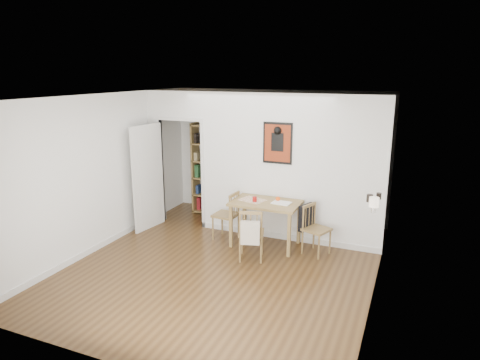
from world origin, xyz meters
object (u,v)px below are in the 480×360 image
at_px(chair_left, 226,215).
at_px(ceramic_jar_a, 370,198).
at_px(chair_right, 316,229).
at_px(notebook, 281,203).
at_px(mantel_lamp, 374,203).
at_px(dining_table, 266,207).
at_px(red_glass, 255,199).
at_px(bookshelf, 212,170).
at_px(ceramic_jar_b, 379,196).
at_px(orange_fruit, 278,199).
at_px(fireplace, 372,243).
at_px(chair_front, 251,233).

height_order(chair_left, ceramic_jar_a, ceramic_jar_a).
xyz_separation_m(chair_right, ceramic_jar_a, (0.86, -0.54, 0.78)).
bearing_deg(chair_left, notebook, 1.21).
height_order(notebook, mantel_lamp, mantel_lamp).
bearing_deg(dining_table, red_glass, -157.87).
height_order(bookshelf, ceramic_jar_b, bookshelf).
xyz_separation_m(ceramic_jar_a, ceramic_jar_b, (0.11, 0.19, -0.01)).
height_order(red_glass, ceramic_jar_b, ceramic_jar_b).
relative_size(chair_right, red_glass, 8.91).
distance_m(chair_right, ceramic_jar_a, 1.28).
bearing_deg(dining_table, orange_fruit, 35.40).
bearing_deg(fireplace, chair_left, 164.37).
distance_m(bookshelf, orange_fruit, 2.09).
bearing_deg(chair_left, ceramic_jar_b, -8.17).
height_order(chair_left, ceramic_jar_b, ceramic_jar_b).
bearing_deg(red_glass, fireplace, -17.86).
bearing_deg(chair_left, mantel_lamp, -21.44).
xyz_separation_m(dining_table, mantel_lamp, (1.84, -1.01, 0.59)).
relative_size(chair_front, fireplace, 0.69).
distance_m(chair_left, notebook, 1.09).
height_order(red_glass, mantel_lamp, mantel_lamp).
relative_size(red_glass, ceramic_jar_a, 0.88).
relative_size(bookshelf, fireplace, 1.54).
xyz_separation_m(orange_fruit, ceramic_jar_b, (1.67, -0.49, 0.38)).
relative_size(bookshelf, red_glass, 20.40).
relative_size(bookshelf, ceramic_jar_b, 21.24).
relative_size(chair_left, fireplace, 0.71).
bearing_deg(orange_fruit, fireplace, -27.02).
distance_m(chair_left, mantel_lamp, 2.91).
bearing_deg(chair_front, chair_left, 139.51).
bearing_deg(bookshelf, dining_table, -36.38).
bearing_deg(ceramic_jar_a, orange_fruit, 156.36).
distance_m(chair_left, ceramic_jar_b, 2.74).
bearing_deg(chair_right, fireplace, -36.49).
relative_size(orange_fruit, ceramic_jar_a, 0.74).
relative_size(dining_table, red_glass, 12.28).
bearing_deg(ceramic_jar_a, mantel_lamp, -77.88).
height_order(chair_left, bookshelf, bookshelf).
bearing_deg(ceramic_jar_a, red_glass, 165.70).
relative_size(chair_right, notebook, 2.72).
xyz_separation_m(chair_right, mantel_lamp, (0.96, -1.00, 0.85)).
bearing_deg(notebook, bookshelf, 148.36).
bearing_deg(bookshelf, chair_front, -48.61).
bearing_deg(ceramic_jar_b, ceramic_jar_a, -118.98).
relative_size(chair_left, chair_right, 1.06).
bearing_deg(ceramic_jar_b, fireplace, -93.31).
distance_m(chair_front, notebook, 0.80).
relative_size(bookshelf, ceramic_jar_a, 17.88).
distance_m(chair_front, bookshelf, 2.47).
height_order(chair_front, bookshelf, bookshelf).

